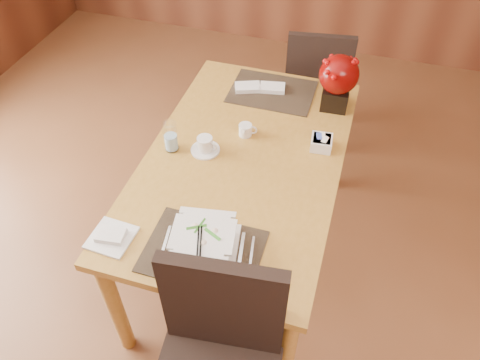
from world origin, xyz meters
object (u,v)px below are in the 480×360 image
(soup_setting, at_px, (204,242))
(bread_plate, at_px, (112,238))
(sugar_caddy, at_px, (321,143))
(berry_decor, at_px, (338,79))
(water_glass, at_px, (170,136))
(far_chair, at_px, (316,82))
(dining_table, at_px, (243,173))
(creamer_jug, at_px, (245,130))
(coffee_cup, at_px, (205,145))

(soup_setting, height_order, bread_plate, soup_setting)
(sugar_caddy, distance_m, berry_decor, 0.37)
(sugar_caddy, height_order, berry_decor, berry_decor)
(water_glass, relative_size, far_chair, 0.17)
(sugar_caddy, bearing_deg, dining_table, -151.57)
(far_chair, bearing_deg, water_glass, 56.60)
(creamer_jug, xyz_separation_m, bread_plate, (-0.33, -0.76, -0.02))
(far_chair, bearing_deg, coffee_cup, 62.99)
(soup_setting, relative_size, water_glass, 1.92)
(water_glass, distance_m, bread_plate, 0.57)
(creamer_jug, bearing_deg, sugar_caddy, -7.99)
(coffee_cup, relative_size, far_chair, 0.15)
(dining_table, xyz_separation_m, bread_plate, (-0.37, -0.60, 0.10))
(dining_table, relative_size, soup_setting, 5.03)
(soup_setting, bearing_deg, berry_decor, 62.83)
(dining_table, distance_m, coffee_cup, 0.23)
(soup_setting, height_order, creamer_jug, soup_setting)
(bread_plate, bearing_deg, far_chair, 72.02)
(water_glass, distance_m, creamer_jug, 0.37)
(soup_setting, height_order, coffee_cup, soup_setting)
(water_glass, height_order, creamer_jug, water_glass)
(dining_table, distance_m, far_chair, 1.10)
(coffee_cup, height_order, creamer_jug, coffee_cup)
(dining_table, relative_size, water_glass, 9.66)
(water_glass, bearing_deg, coffee_cup, 12.34)
(creamer_jug, bearing_deg, soup_setting, -96.79)
(sugar_caddy, bearing_deg, soup_setting, -114.57)
(water_glass, bearing_deg, soup_setting, -55.71)
(creamer_jug, relative_size, bread_plate, 0.50)
(soup_setting, relative_size, coffee_cup, 2.15)
(soup_setting, xyz_separation_m, bread_plate, (-0.37, -0.05, -0.05))
(creamer_jug, distance_m, sugar_caddy, 0.37)
(coffee_cup, distance_m, creamer_jug, 0.22)
(coffee_cup, relative_size, creamer_jug, 1.65)
(bread_plate, bearing_deg, dining_table, 58.18)
(sugar_caddy, bearing_deg, bread_plate, -132.13)
(coffee_cup, bearing_deg, far_chair, 71.47)
(dining_table, distance_m, water_glass, 0.39)
(water_glass, height_order, bread_plate, water_glass)
(berry_decor, bearing_deg, water_glass, -140.93)
(dining_table, height_order, coffee_cup, coffee_cup)
(soup_setting, distance_m, bread_plate, 0.38)
(soup_setting, bearing_deg, sugar_caddy, 55.91)
(coffee_cup, height_order, bread_plate, coffee_cup)
(soup_setting, relative_size, bread_plate, 1.80)
(dining_table, xyz_separation_m, berry_decor, (0.34, 0.52, 0.26))
(soup_setting, height_order, sugar_caddy, soup_setting)
(sugar_caddy, bearing_deg, creamer_jug, -177.87)
(water_glass, bearing_deg, creamer_jug, 33.35)
(bread_plate, bearing_deg, berry_decor, 57.56)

